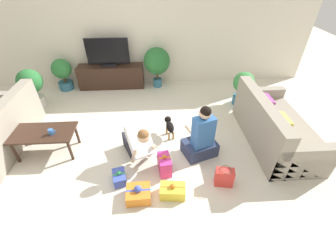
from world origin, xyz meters
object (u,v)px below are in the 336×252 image
at_px(sofa_right, 273,127).
at_px(dog, 169,125).
at_px(tv_console, 112,76).
at_px(potted_plant_back_left, 62,72).
at_px(tv, 108,54).
at_px(gift_bag_a, 224,177).
at_px(potted_plant_corner_left, 31,86).
at_px(mug, 51,132).
at_px(coffee_table, 44,134).
at_px(gift_box_d, 165,164).
at_px(gift_box_c, 173,191).
at_px(person_sitting, 201,138).
at_px(gift_box_b, 119,177).
at_px(potted_plant_corner_right, 243,86).
at_px(gift_box_a, 138,194).
at_px(potted_plant_back_right, 157,62).
at_px(person_kneeling, 138,142).

relative_size(sofa_right, dog, 4.08).
height_order(tv_console, potted_plant_back_left, potted_plant_back_left).
relative_size(tv, gift_bag_a, 3.23).
distance_m(potted_plant_corner_left, mug, 1.80).
relative_size(coffee_table, gift_box_d, 2.86).
relative_size(potted_plant_back_left, potted_plant_corner_left, 0.88).
xyz_separation_m(sofa_right, coffee_table, (-3.87, -0.07, 0.09)).
relative_size(sofa_right, gift_box_c, 5.08).
bearing_deg(gift_box_c, person_sitting, 56.63).
xyz_separation_m(person_sitting, gift_box_c, (-0.52, -0.79, -0.26)).
bearing_deg(gift_box_b, coffee_table, 150.46).
bearing_deg(potted_plant_corner_right, person_sitting, -127.25).
relative_size(potted_plant_back_left, gift_box_a, 2.25).
height_order(potted_plant_back_right, gift_bag_a, potted_plant_back_right).
bearing_deg(mug, tv, 76.53).
distance_m(gift_box_b, gift_bag_a, 1.53).
relative_size(potted_plant_corner_right, gift_box_d, 2.19).
xyz_separation_m(gift_box_b, gift_bag_a, (1.52, -0.15, 0.07)).
distance_m(person_sitting, mug, 2.38).
height_order(gift_box_d, gift_bag_a, gift_box_d).
xyz_separation_m(coffee_table, potted_plant_corner_right, (3.72, 1.35, 0.06)).
xyz_separation_m(potted_plant_back_left, dog, (2.46, -1.99, -0.23)).
distance_m(potted_plant_corner_right, person_sitting, 1.97).
distance_m(tv_console, potted_plant_corner_left, 1.76).
bearing_deg(mug, sofa_right, 1.99).
xyz_separation_m(sofa_right, person_sitting, (-1.33, -0.28, 0.05)).
xyz_separation_m(coffee_table, gift_box_c, (2.01, -1.00, -0.29)).
bearing_deg(person_sitting, tv, -74.27).
distance_m(coffee_table, tv, 2.52).
bearing_deg(gift_bag_a, mug, 163.09).
bearing_deg(gift_bag_a, gift_box_d, 160.38).
bearing_deg(coffee_table, tv_console, 72.52).
height_order(tv, potted_plant_corner_left, tv).
bearing_deg(mug, potted_plant_corner_left, 120.82).
relative_size(gift_box_b, gift_box_d, 0.90).
bearing_deg(person_kneeling, potted_plant_corner_left, 119.82).
height_order(coffee_table, person_kneeling, person_kneeling).
relative_size(tv, potted_plant_corner_left, 1.14).
xyz_separation_m(coffee_table, potted_plant_back_right, (1.89, 2.31, 0.27)).
height_order(tv, gift_box_c, tv).
distance_m(sofa_right, gift_box_d, 2.04).
bearing_deg(potted_plant_corner_left, potted_plant_back_right, 17.48).
relative_size(potted_plant_back_left, person_sitting, 0.79).
bearing_deg(potted_plant_back_right, gift_box_c, -87.79).
bearing_deg(coffee_table, sofa_right, 1.01).
bearing_deg(potted_plant_corner_right, coffee_table, -160.06).
bearing_deg(person_sitting, potted_plant_corner_left, -46.29).
bearing_deg(tv, gift_box_c, -69.33).
relative_size(potted_plant_corner_right, potted_plant_corner_left, 0.86).
distance_m(sofa_right, person_sitting, 1.36).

